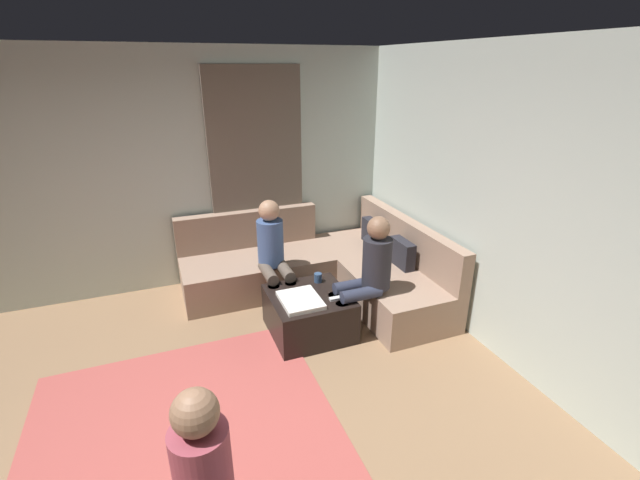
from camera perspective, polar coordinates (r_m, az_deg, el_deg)
The scene contains 11 objects.
wall_back at distance 3.70m, azimuth 29.34°, elevation 1.10°, with size 6.00×0.12×2.70m, color silver.
wall_left at distance 5.22m, azimuth -22.69°, elevation 7.70°, with size 0.12×6.00×2.70m, color silver.
curtain_panel at distance 5.27m, azimuth -8.25°, elevation 8.18°, with size 0.06×1.10×2.50m, color #726659.
area_rug at distance 3.43m, azimuth -17.06°, elevation -25.85°, with size 2.60×2.20×0.01m, color #AD4C47.
sectional_couch at distance 5.08m, azimuth 0.75°, elevation -3.79°, with size 2.10×2.55×0.87m.
ottoman at distance 4.35m, azimuth -1.45°, elevation -9.61°, with size 0.76×0.76×0.42m, color black.
folded_blanket at distance 4.12m, azimuth -2.58°, elevation -7.89°, with size 0.44×0.36×0.04m, color white.
coffee_mug at distance 4.46m, azimuth -0.27°, elevation -4.97°, with size 0.08×0.08×0.10m, color #334C72.
game_remote at distance 4.17m, azimuth 2.25°, elevation -7.65°, with size 0.05×0.15×0.02m, color white.
person_on_couch_back at distance 4.18m, azimuth 6.24°, elevation -4.14°, with size 0.30×0.60×1.20m.
person_on_couch_side at distance 4.60m, azimuth -6.16°, elevation -1.60°, with size 0.60×0.30×1.20m.
Camera 1 is at (2.15, 0.15, 2.50)m, focal length 24.36 mm.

